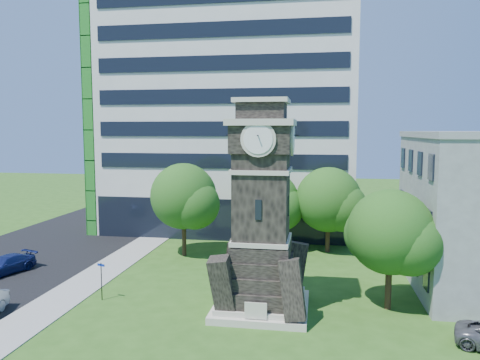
% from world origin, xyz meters
% --- Properties ---
extents(ground, '(160.00, 160.00, 0.00)m').
position_xyz_m(ground, '(0.00, 0.00, 0.00)').
color(ground, '#2B5317').
rests_on(ground, ground).
extents(sidewalk, '(3.00, 70.00, 0.06)m').
position_xyz_m(sidewalk, '(-9.50, 5.00, 0.03)').
color(sidewalk, gray).
rests_on(sidewalk, ground).
extents(clock_tower, '(5.40, 5.40, 12.22)m').
position_xyz_m(clock_tower, '(3.00, 2.00, 5.28)').
color(clock_tower, beige).
rests_on(clock_tower, ground).
extents(office_tall, '(26.20, 15.11, 28.60)m').
position_xyz_m(office_tall, '(-3.20, 25.84, 14.22)').
color(office_tall, silver).
rests_on(office_tall, ground).
extents(car_street_north, '(3.15, 4.87, 1.31)m').
position_xyz_m(car_street_north, '(-16.35, 5.77, 0.66)').
color(car_street_north, navy).
rests_on(car_street_north, ground).
extents(park_bench, '(1.65, 0.44, 0.85)m').
position_xyz_m(park_bench, '(4.69, 0.51, 0.45)').
color(park_bench, black).
rests_on(park_bench, ground).
extents(street_sign, '(0.57, 0.06, 2.36)m').
position_xyz_m(street_sign, '(-6.93, 1.94, 1.48)').
color(street_sign, black).
rests_on(street_sign, ground).
extents(tree_nw, '(6.03, 5.49, 7.78)m').
position_xyz_m(tree_nw, '(-4.76, 12.81, 4.83)').
color(tree_nw, '#332114').
rests_on(tree_nw, ground).
extents(tree_nc, '(5.81, 5.28, 6.92)m').
position_xyz_m(tree_nc, '(2.02, 16.13, 4.11)').
color(tree_nc, '#332114').
rests_on(tree_nc, ground).
extents(tree_ne, '(6.13, 5.57, 7.36)m').
position_xyz_m(tree_ne, '(7.13, 16.02, 4.38)').
color(tree_ne, '#332114').
rests_on(tree_ne, ground).
extents(tree_east, '(5.46, 4.96, 7.10)m').
position_xyz_m(tree_east, '(10.40, 3.42, 4.43)').
color(tree_east, '#332114').
rests_on(tree_east, ground).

